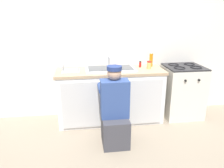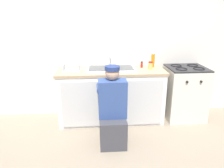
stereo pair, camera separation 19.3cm
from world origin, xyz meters
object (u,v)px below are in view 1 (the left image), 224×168
sink_double_basin (110,69)px  stove_range (182,91)px  spice_bottle_red (140,64)px  plumber_person (115,113)px  soap_bottle_orange (151,60)px  condiment_jar (149,65)px  dish_rack_tray (71,70)px

sink_double_basin → stove_range: size_ratio=0.87×
stove_range → spice_bottle_red: 0.89m
plumber_person → soap_bottle_orange: 1.26m
condiment_jar → dish_rack_tray: size_ratio=0.46×
stove_range → dish_rack_tray: dish_rack_tray is taller
spice_bottle_red → condiment_jar: 0.17m
stove_range → condiment_jar: condiment_jar is taller
stove_range → spice_bottle_red: size_ratio=8.73×
stove_range → soap_bottle_orange: bearing=165.2°
stove_range → spice_bottle_red: spice_bottle_red is taller
stove_range → plumber_person: plumber_person is taller
plumber_person → condiment_jar: plumber_person is taller
dish_rack_tray → sink_double_basin: bearing=2.1°
plumber_person → soap_bottle_orange: (0.75, 0.86, 0.54)m
condiment_jar → plumber_person: bearing=-134.0°
soap_bottle_orange → spice_bottle_red: size_ratio=2.38×
sink_double_basin → stove_range: (1.27, -0.00, -0.45)m
spice_bottle_red → dish_rack_tray: bearing=-173.4°
sink_double_basin → soap_bottle_orange: bearing=11.2°
condiment_jar → dish_rack_tray: bearing=-179.7°
sink_double_basin → condiment_jar: bearing=-1.5°
condiment_jar → sink_double_basin: bearing=178.5°
plumber_person → spice_bottle_red: 1.10m
soap_bottle_orange → dish_rack_tray: (-1.35, -0.17, -0.09)m
sink_double_basin → stove_range: bearing=-0.1°
plumber_person → soap_bottle_orange: soap_bottle_orange is taller
plumber_person → stove_range: bearing=28.7°
spice_bottle_red → dish_rack_tray: 1.16m
spice_bottle_red → dish_rack_tray: size_ratio=0.37×
sink_double_basin → spice_bottle_red: bearing=11.9°
plumber_person → condiment_jar: bearing=46.0°
soap_bottle_orange → dish_rack_tray: bearing=-173.0°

